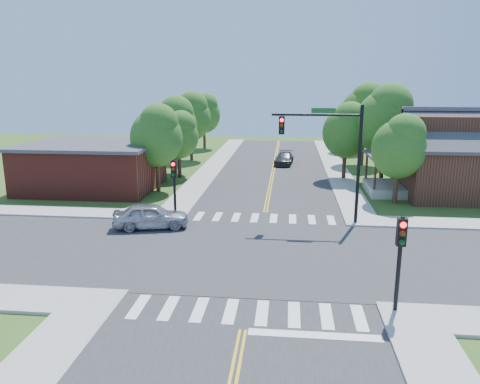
# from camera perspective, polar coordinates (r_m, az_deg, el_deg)

# --- Properties ---
(ground) EXTENTS (100.00, 100.00, 0.00)m
(ground) POSITION_cam_1_polar(r_m,az_deg,el_deg) (23.92, 2.14, -7.55)
(ground) COLOR #38531A
(ground) RESTS_ON ground
(road_ns) EXTENTS (10.00, 90.00, 0.04)m
(road_ns) POSITION_cam_1_polar(r_m,az_deg,el_deg) (23.91, 2.14, -7.51)
(road_ns) COLOR #2D2D30
(road_ns) RESTS_ON ground
(road_ew) EXTENTS (90.00, 10.00, 0.04)m
(road_ew) POSITION_cam_1_polar(r_m,az_deg,el_deg) (23.91, 2.14, -7.49)
(road_ew) COLOR #2D2D30
(road_ew) RESTS_ON ground
(intersection_patch) EXTENTS (10.20, 10.20, 0.06)m
(intersection_patch) POSITION_cam_1_polar(r_m,az_deg,el_deg) (23.92, 2.14, -7.55)
(intersection_patch) COLOR #2D2D30
(intersection_patch) RESTS_ON ground
(sidewalk_ne) EXTENTS (40.00, 40.00, 0.14)m
(sidewalk_ne) POSITION_cam_1_polar(r_m,az_deg,el_deg) (41.59, 26.06, 0.31)
(sidewalk_ne) COLOR #9E9B93
(sidewalk_ne) RESTS_ON ground
(sidewalk_nw) EXTENTS (40.00, 40.00, 0.14)m
(sidewalk_nw) POSITION_cam_1_polar(r_m,az_deg,el_deg) (42.68, -18.00, 1.34)
(sidewalk_nw) COLOR #9E9B93
(sidewalk_nw) RESTS_ON ground
(crosswalk_north) EXTENTS (8.85, 2.00, 0.01)m
(crosswalk_north) POSITION_cam_1_polar(r_m,az_deg,el_deg) (29.76, 2.96, -3.18)
(crosswalk_north) COLOR white
(crosswalk_north) RESTS_ON ground
(crosswalk_south) EXTENTS (8.85, 2.00, 0.01)m
(crosswalk_south) POSITION_cam_1_polar(r_m,az_deg,el_deg) (18.26, 0.77, -14.40)
(crosswalk_south) COLOR white
(crosswalk_south) RESTS_ON ground
(centerline) EXTENTS (0.30, 90.00, 0.01)m
(centerline) POSITION_cam_1_polar(r_m,az_deg,el_deg) (23.90, 2.14, -7.45)
(centerline) COLOR gold
(centerline) RESTS_ON ground
(stop_bar) EXTENTS (4.60, 0.45, 0.09)m
(stop_bar) POSITION_cam_1_polar(r_m,az_deg,el_deg) (17.04, 9.10, -16.98)
(stop_bar) COLOR white
(stop_bar) RESTS_ON ground
(signal_mast_ne) EXTENTS (5.30, 0.42, 7.20)m
(signal_mast_ne) POSITION_cam_1_polar(r_m,az_deg,el_deg) (28.22, 11.01, 5.65)
(signal_mast_ne) COLOR black
(signal_mast_ne) RESTS_ON ground
(signal_pole_se) EXTENTS (0.34, 0.42, 3.80)m
(signal_pole_se) POSITION_cam_1_polar(r_m,az_deg,el_deg) (18.15, 18.98, -6.33)
(signal_pole_se) COLOR black
(signal_pole_se) RESTS_ON ground
(signal_pole_nw) EXTENTS (0.34, 0.42, 3.80)m
(signal_pole_nw) POSITION_cam_1_polar(r_m,az_deg,el_deg) (29.33, -8.04, 1.72)
(signal_pole_nw) COLOR black
(signal_pole_nw) RESTS_ON ground
(house_ne) EXTENTS (13.05, 8.80, 7.11)m
(house_ne) POSITION_cam_1_polar(r_m,az_deg,el_deg) (39.33, 26.35, 4.43)
(house_ne) COLOR #351D12
(house_ne) RESTS_ON ground
(building_nw) EXTENTS (10.40, 8.40, 3.73)m
(building_nw) POSITION_cam_1_polar(r_m,az_deg,el_deg) (39.35, -17.56, 3.08)
(building_nw) COLOR maroon
(building_nw) RESTS_ON ground
(tree_e_a) EXTENTS (3.76, 3.57, 6.39)m
(tree_e_a) POSITION_cam_1_polar(r_m,az_deg,el_deg) (34.38, 18.97, 5.43)
(tree_e_a) COLOR #382314
(tree_e_a) RESTS_ON ground
(tree_e_b) EXTENTS (4.93, 4.69, 8.39)m
(tree_e_b) POSITION_cam_1_polar(r_m,az_deg,el_deg) (41.06, 17.42, 8.59)
(tree_e_b) COLOR #382314
(tree_e_b) RESTS_ON ground
(tree_e_c) EXTENTS (4.95, 4.70, 8.41)m
(tree_e_c) POSITION_cam_1_polar(r_m,az_deg,el_deg) (49.31, 15.08, 9.50)
(tree_e_c) COLOR #382314
(tree_e_c) RESTS_ON ground
(tree_e_d) EXTENTS (4.02, 3.82, 6.83)m
(tree_e_d) POSITION_cam_1_polar(r_m,az_deg,el_deg) (57.81, 13.50, 9.08)
(tree_e_d) COLOR #382314
(tree_e_d) RESTS_ON ground
(tree_w_a) EXTENTS (4.05, 3.84, 6.88)m
(tree_w_a) POSITION_cam_1_polar(r_m,az_deg,el_deg) (36.85, -10.08, 6.95)
(tree_w_a) COLOR #382314
(tree_w_a) RESTS_ON ground
(tree_w_b) EXTENTS (4.26, 4.04, 7.23)m
(tree_w_b) POSITION_cam_1_polar(r_m,az_deg,el_deg) (43.69, -7.96, 8.34)
(tree_w_b) COLOR #382314
(tree_w_b) RESTS_ON ground
(tree_w_c) EXTENTS (4.39, 4.17, 7.47)m
(tree_w_c) POSITION_cam_1_polar(r_m,az_deg,el_deg) (51.02, -5.97, 9.30)
(tree_w_c) COLOR #382314
(tree_w_c) RESTS_ON ground
(tree_w_d) EXTENTS (4.12, 3.92, 7.01)m
(tree_w_d) POSITION_cam_1_polar(r_m,az_deg,el_deg) (59.93, -4.34, 9.67)
(tree_w_d) COLOR #382314
(tree_w_d) RESTS_ON ground
(tree_house) EXTENTS (4.01, 3.81, 6.82)m
(tree_house) POSITION_cam_1_polar(r_m,az_deg,el_deg) (41.67, 12.92, 7.51)
(tree_house) COLOR #382314
(tree_house) RESTS_ON ground
(tree_bldg) EXTENTS (3.54, 3.36, 6.02)m
(tree_bldg) POSITION_cam_1_polar(r_m,az_deg,el_deg) (41.97, -7.41, 7.05)
(tree_bldg) COLOR #382314
(tree_bldg) RESTS_ON ground
(car_silver) EXTENTS (3.68, 5.16, 1.50)m
(car_silver) POSITION_cam_1_polar(r_m,az_deg,el_deg) (28.10, -10.81, -2.94)
(car_silver) COLOR #B2B4BA
(car_silver) RESTS_ON ground
(car_dgrey) EXTENTS (2.52, 4.61, 1.24)m
(car_dgrey) POSITION_cam_1_polar(r_m,az_deg,el_deg) (48.65, 5.39, 4.04)
(car_dgrey) COLOR #2E3033
(car_dgrey) RESTS_ON ground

